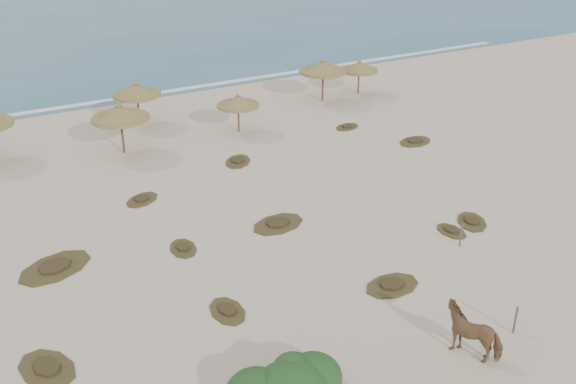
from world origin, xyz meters
name	(u,v)px	position (x,y,z in m)	size (l,w,h in m)	color
ground	(304,290)	(0.00, 0.00, 0.00)	(160.00, 160.00, 0.00)	beige
foam_line	(112,100)	(0.00, 26.00, 0.00)	(70.00, 0.60, 0.01)	white
palapa_2	(120,113)	(-1.97, 16.32, 2.28)	(3.22, 3.22, 2.94)	brown
palapa_3	(136,91)	(0.20, 20.39, 2.14)	(3.15, 3.15, 2.76)	brown
palapa_4	(238,102)	(5.02, 16.23, 1.86)	(2.69, 2.69, 2.39)	brown
palapa_5	(323,67)	(12.53, 18.80, 2.33)	(3.89, 3.89, 3.00)	brown
palapa_6	(359,67)	(15.59, 18.93, 1.91)	(3.20, 3.20, 2.47)	brown
horse	(474,331)	(2.95, -5.54, 0.82)	(0.89, 1.95, 1.64)	olive
fence_post_near	(515,320)	(4.86, -5.53, 0.52)	(0.08, 0.08, 1.04)	brown
fence_post_far	(461,236)	(7.21, -0.42, 0.50)	(0.07, 0.07, 1.01)	brown
scrub_0	(47,368)	(-9.11, 0.22, 0.05)	(2.20, 2.65, 0.16)	#4C4321
scrub_1	(55,267)	(-7.72, 6.03, 0.05)	(3.56, 3.01, 0.16)	#4C4321
scrub_2	(183,248)	(-2.85, 4.95, 0.05)	(1.27, 1.77, 0.16)	#4C4321
scrub_3	(278,224)	(1.54, 4.87, 0.05)	(2.81, 2.12, 0.16)	#4C4321
scrub_4	(472,222)	(9.10, 0.86, 0.05)	(2.07, 2.28, 0.16)	#4C4321
scrub_5	(415,141)	(13.13, 9.65, 0.05)	(2.48, 1.89, 0.16)	#4C4321
scrub_7	(238,161)	(2.96, 12.02, 0.05)	(2.23, 2.35, 0.16)	#4C4321
scrub_9	(392,285)	(2.99, -1.38, 0.05)	(2.30, 1.56, 0.16)	#4C4321
scrub_10	(347,127)	(11.06, 13.58, 0.05)	(1.90, 1.50, 0.16)	#4C4321
scrub_11	(227,311)	(-3.02, 0.18, 0.05)	(1.18, 1.80, 0.16)	#4C4321
scrub_12	(451,231)	(7.74, 0.66, 0.05)	(1.00, 1.53, 0.16)	#4C4321
scrub_13	(142,199)	(-2.94, 10.09, 0.05)	(2.17, 2.00, 0.16)	#4C4321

